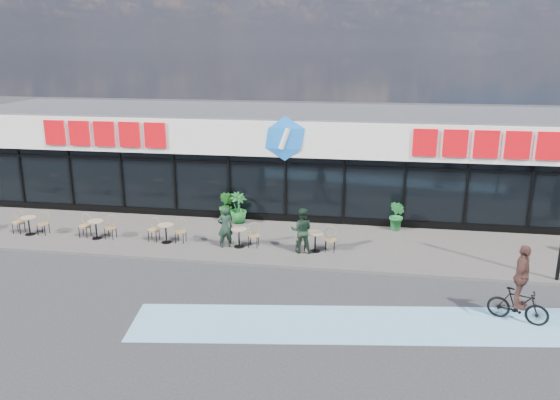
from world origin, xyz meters
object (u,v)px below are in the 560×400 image
(patron_left, at_px, (225,227))
(patron_right, at_px, (302,230))
(cyclist_a, at_px, (520,290))
(potted_plant_right, at_px, (397,216))
(potted_plant_mid, at_px, (238,208))
(potted_plant_left, at_px, (227,206))

(patron_left, bearing_deg, patron_right, 156.55)
(patron_right, distance_m, cyclist_a, 7.81)
(potted_plant_right, relative_size, cyclist_a, 0.56)
(potted_plant_mid, height_order, cyclist_a, cyclist_a)
(potted_plant_left, bearing_deg, patron_right, -41.45)
(potted_plant_left, xyz_separation_m, cyclist_a, (10.36, -7.36, 0.21))
(patron_left, xyz_separation_m, cyclist_a, (9.59, -4.15, 0.07))
(patron_left, bearing_deg, potted_plant_mid, -108.30)
(potted_plant_left, distance_m, potted_plant_mid, 0.61)
(potted_plant_right, relative_size, patron_left, 0.80)
(cyclist_a, bearing_deg, patron_left, 156.58)
(patron_right, xyz_separation_m, cyclist_a, (6.65, -4.09, 0.01))
(cyclist_a, bearing_deg, potted_plant_mid, 143.94)
(potted_plant_left, xyz_separation_m, potted_plant_mid, (0.57, -0.23, 0.00))
(potted_plant_mid, xyz_separation_m, potted_plant_right, (6.74, 0.06, -0.03))
(cyclist_a, bearing_deg, potted_plant_right, 112.98)
(cyclist_a, bearing_deg, potted_plant_left, 144.59)
(potted_plant_mid, bearing_deg, potted_plant_right, 0.47)
(potted_plant_left, bearing_deg, patron_left, -76.49)
(patron_right, bearing_deg, potted_plant_mid, -46.42)
(potted_plant_right, bearing_deg, patron_left, -155.10)
(potted_plant_right, bearing_deg, cyclist_a, -67.02)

